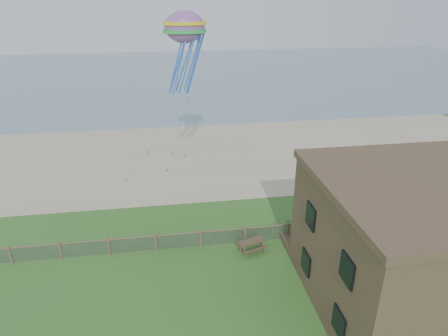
{
  "coord_description": "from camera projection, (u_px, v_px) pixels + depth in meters",
  "views": [
    {
      "loc": [
        -1.85,
        -16.36,
        15.78
      ],
      "look_at": [
        1.86,
        8.0,
        4.75
      ],
      "focal_mm": 32.0,
      "sensor_mm": 36.0,
      "label": 1
    }
  ],
  "objects": [
    {
      "name": "chainlink_fence",
      "position": [
        201.0,
        239.0,
        26.65
      ],
      "size": [
        36.2,
        0.2,
        1.25
      ],
      "primitive_type": null,
      "color": "brown",
      "rests_on": "ground"
    },
    {
      "name": "picnic_table",
      "position": [
        251.0,
        246.0,
        26.27
      ],
      "size": [
        2.08,
        1.8,
        0.75
      ],
      "primitive_type": null,
      "rotation": [
        0.0,
        0.0,
        0.3
      ],
      "color": "brown",
      "rests_on": "ground"
    },
    {
      "name": "motel_deck",
      "position": [
        389.0,
        235.0,
        27.66
      ],
      "size": [
        15.0,
        2.0,
        0.5
      ],
      "primitive_type": "cube",
      "color": "brown",
      "rests_on": "ground"
    },
    {
      "name": "sand_beach",
      "position": [
        186.0,
        156.0,
        41.32
      ],
      "size": [
        72.0,
        20.0,
        0.02
      ],
      "primitive_type": "cube",
      "color": "tan",
      "rests_on": "ground"
    },
    {
      "name": "ground",
      "position": [
        212.0,
        311.0,
        21.46
      ],
      "size": [
        160.0,
        160.0,
        0.0
      ],
      "primitive_type": "plane",
      "color": "#356221",
      "rests_on": "ground"
    },
    {
      "name": "ocean",
      "position": [
        172.0,
        75.0,
        81.02
      ],
      "size": [
        160.0,
        68.0,
        0.02
      ],
      "primitive_type": "cube",
      "color": "slate",
      "rests_on": "ground"
    },
    {
      "name": "octopus_kite",
      "position": [
        186.0,
        51.0,
        30.84
      ],
      "size": [
        3.45,
        2.54,
        6.79
      ],
      "primitive_type": null,
      "rotation": [
        0.0,
        0.0,
        0.07
      ],
      "color": "#FF2847"
    }
  ]
}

